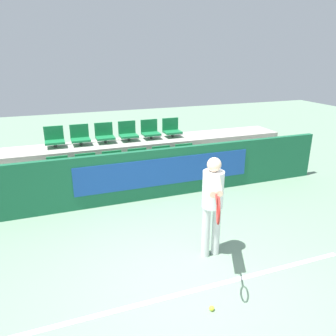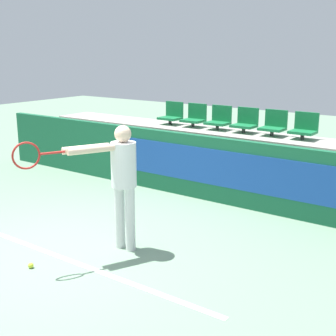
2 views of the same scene
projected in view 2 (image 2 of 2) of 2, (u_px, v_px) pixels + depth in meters
ground_plane at (56, 253)px, 6.05m from camera, size 30.00×30.00×0.00m
court_baseline at (53, 254)px, 6.01m from camera, size 5.09×0.08×0.01m
barrier_wall at (188, 165)px, 8.30m from camera, size 9.43×0.14×1.13m
bleacher_tier_front at (203, 176)px, 8.83m from camera, size 9.03×0.96×0.47m
bleacher_tier_middle at (228, 155)px, 9.53m from camera, size 9.03×0.96×0.95m
stadium_chair_0 at (145, 143)px, 9.66m from camera, size 0.45×0.38×0.49m
stadium_chair_1 at (168, 146)px, 9.32m from camera, size 0.45×0.38×0.49m
stadium_chair_2 at (193, 150)px, 8.98m from camera, size 0.45×0.38×0.49m
stadium_chair_3 at (221, 154)px, 8.64m from camera, size 0.45×0.38×0.49m
stadium_chair_4 at (250, 158)px, 8.30m from camera, size 0.45×0.38×0.49m
stadium_chair_5 at (282, 163)px, 7.96m from camera, size 0.45×0.38×0.49m
stadium_chair_6 at (172, 115)px, 10.30m from camera, size 0.45×0.38×0.49m
stadium_chair_7 at (195, 117)px, 9.96m from camera, size 0.45×0.38×0.49m
stadium_chair_8 at (219, 119)px, 9.62m from camera, size 0.45×0.38×0.49m
stadium_chair_9 at (245, 122)px, 9.28m from camera, size 0.45×0.38×0.49m
stadium_chair_10 at (274, 125)px, 8.94m from camera, size 0.45×0.38×0.49m
stadium_chair_11 at (304, 128)px, 8.60m from camera, size 0.45×0.38×0.49m
tennis_player at (119, 175)px, 5.92m from camera, size 0.75×1.40×1.64m
tennis_ball at (31, 265)px, 5.63m from camera, size 0.07×0.07×0.07m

